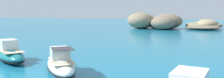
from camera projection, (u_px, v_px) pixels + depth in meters
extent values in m
ellipsoid|color=#84755B|center=(140.00, 20.00, 94.89)|extent=(14.36, 14.30, 6.43)
ellipsoid|color=#756651|center=(159.00, 23.00, 96.06)|extent=(12.43, 10.60, 4.60)
ellipsoid|color=#756651|center=(163.00, 24.00, 97.84)|extent=(19.87, 19.73, 3.07)
ellipsoid|color=#756651|center=(163.00, 23.00, 89.04)|extent=(11.79, 11.23, 5.10)
ellipsoid|color=#756651|center=(167.00, 21.00, 94.12)|extent=(14.32, 13.98, 5.90)
ellipsoid|color=#84755B|center=(143.00, 21.00, 98.94)|extent=(14.54, 15.41, 5.99)
ellipsoid|color=#84755B|center=(204.00, 25.00, 93.52)|extent=(16.53, 14.97, 2.83)
ellipsoid|color=#756651|center=(202.00, 27.00, 89.89)|extent=(13.23, 12.71, 1.75)
ellipsoid|color=#9E8966|center=(207.00, 24.00, 92.02)|extent=(10.66, 12.03, 3.88)
ellipsoid|color=#19727A|center=(9.00, 55.00, 32.69)|extent=(9.61, 7.88, 1.64)
ellipsoid|color=black|center=(10.00, 58.00, 32.73)|extent=(9.80, 8.04, 0.20)
cube|color=#C6B793|center=(11.00, 51.00, 32.03)|extent=(5.78, 5.05, 0.06)
cube|color=silver|center=(8.00, 44.00, 32.92)|extent=(3.38, 3.21, 1.35)
cube|color=#2D4756|center=(6.00, 42.00, 34.00)|extent=(1.32, 1.72, 0.72)
cylinder|color=silver|center=(3.00, 45.00, 35.61)|extent=(1.18, 1.69, 0.04)
ellipsoid|color=white|center=(61.00, 65.00, 26.58)|extent=(7.87, 8.84, 1.55)
ellipsoid|color=black|center=(61.00, 68.00, 26.62)|extent=(8.02, 9.02, 0.19)
cube|color=#C6B793|center=(61.00, 61.00, 25.86)|extent=(4.97, 5.38, 0.06)
cube|color=silver|center=(60.00, 53.00, 26.85)|extent=(3.10, 3.20, 1.28)
cube|color=#2D4756|center=(58.00, 50.00, 28.05)|extent=(1.57, 1.34, 0.68)
cylinder|color=silver|center=(57.00, 53.00, 29.81)|extent=(1.52, 1.23, 0.04)
cube|color=#333338|center=(62.00, 49.00, 24.84)|extent=(3.39, 3.48, 0.04)
cylinder|color=silver|center=(53.00, 56.00, 24.60)|extent=(0.03, 0.03, 1.46)
cylinder|color=silver|center=(72.00, 55.00, 25.25)|extent=(0.03, 0.03, 1.46)
cube|color=#2D4756|center=(194.00, 74.00, 16.65)|extent=(1.93, 0.63, 0.73)
cylinder|color=silver|center=(198.00, 77.00, 18.42)|extent=(2.03, 0.39, 0.04)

